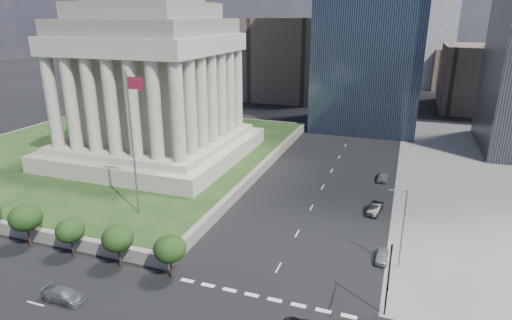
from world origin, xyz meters
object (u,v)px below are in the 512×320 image
at_px(flagpole, 133,137).
at_px(parked_sedan_near, 382,256).
at_px(war_memorial, 150,56).
at_px(suv_grey, 64,295).
at_px(parked_sedan_mid, 375,208).
at_px(parked_sedan_far, 383,176).
at_px(traffic_signal_ne, 388,280).
at_px(street_lamp_north, 402,224).

relative_size(flagpole, parked_sedan_near, 5.40).
bearing_deg(war_memorial, suv_grey, -70.78).
height_order(parked_sedan_mid, parked_sedan_far, parked_sedan_far).
height_order(flagpole, parked_sedan_mid, flagpole).
bearing_deg(flagpole, suv_grey, -82.50).
bearing_deg(parked_sedan_far, war_memorial, -169.28).
relative_size(war_memorial, traffic_signal_ne, 4.88).
xyz_separation_m(traffic_signal_ne, parked_sedan_mid, (-2.93, 25.62, -4.49)).
height_order(war_memorial, suv_grey, war_memorial).
bearing_deg(parked_sedan_near, parked_sedan_mid, 99.20).
distance_m(flagpole, parked_sedan_near, 35.64).
height_order(suv_grey, parked_sedan_mid, parked_sedan_mid).
bearing_deg(war_memorial, flagpole, -63.11).
bearing_deg(parked_sedan_far, flagpole, -133.54).
bearing_deg(suv_grey, street_lamp_north, -60.90).
bearing_deg(parked_sedan_mid, parked_sedan_near, -72.33).
height_order(suv_grey, parked_sedan_far, parked_sedan_far).
height_order(street_lamp_north, parked_sedan_mid, street_lamp_north).
xyz_separation_m(war_memorial, street_lamp_north, (47.33, -23.00, -15.74)).
relative_size(war_memorial, suv_grey, 8.18).
distance_m(street_lamp_north, parked_sedan_near, 5.41).
xyz_separation_m(traffic_signal_ne, street_lamp_north, (0.83, 11.30, 0.41)).
bearing_deg(parked_sedan_mid, suv_grey, -121.99).
height_order(flagpole, street_lamp_north, flagpole).
bearing_deg(traffic_signal_ne, war_memorial, 143.58).
distance_m(traffic_signal_ne, parked_sedan_mid, 26.18).
height_order(war_memorial, parked_sedan_far, war_memorial).
relative_size(flagpole, suv_grey, 4.19).
height_order(war_memorial, parked_sedan_mid, war_memorial).
distance_m(traffic_signal_ne, street_lamp_north, 11.34).
relative_size(street_lamp_north, suv_grey, 2.10).
xyz_separation_m(war_memorial, traffic_signal_ne, (46.50, -34.30, -16.15)).
xyz_separation_m(war_memorial, flagpole, (12.17, -24.00, -8.29)).
bearing_deg(parked_sedan_far, traffic_signal_ne, -83.14).
bearing_deg(suv_grey, parked_sedan_mid, -41.85).
bearing_deg(parked_sedan_mid, street_lamp_north, -65.75).
bearing_deg(flagpole, traffic_signal_ne, -16.71).
xyz_separation_m(street_lamp_north, suv_grey, (-32.85, -18.53, -4.97)).
bearing_deg(parked_sedan_far, street_lamp_north, -80.00).
relative_size(street_lamp_north, parked_sedan_near, 2.70).
distance_m(war_memorial, parked_sedan_near, 54.72).
xyz_separation_m(flagpole, parked_sedan_far, (31.55, 29.99, -12.34)).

